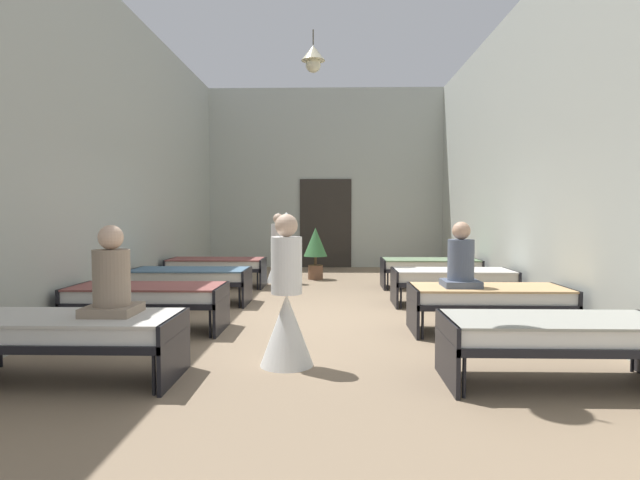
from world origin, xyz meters
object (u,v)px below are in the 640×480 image
(bed_left_row_0, at_px, (70,331))
(nurse_mid_aisle, at_px, (278,258))
(nurse_near_aisle, at_px, (287,311))
(patient_seated_secondary, at_px, (112,282))
(bed_left_row_2, at_px, (190,277))
(bed_right_row_1, at_px, (488,297))
(bed_right_row_3, at_px, (430,266))
(bed_right_row_2, at_px, (452,278))
(potted_plant, at_px, (315,247))
(bed_right_row_0, at_px, (556,334))
(bed_left_row_3, at_px, (217,265))
(bed_left_row_1, at_px, (148,296))
(patient_seated_primary, at_px, (461,263))

(bed_left_row_0, height_order, nurse_mid_aisle, nurse_mid_aisle)
(nurse_near_aisle, relative_size, patient_seated_secondary, 1.86)
(bed_left_row_2, xyz_separation_m, nurse_mid_aisle, (1.16, 2.61, 0.09))
(bed_right_row_1, height_order, bed_right_row_3, same)
(bed_right_row_2, bearing_deg, bed_left_row_2, 180.00)
(bed_left_row_0, relative_size, potted_plant, 1.65)
(bed_right_row_2, bearing_deg, nurse_near_aisle, -125.54)
(bed_left_row_2, distance_m, nurse_near_aisle, 3.81)
(bed_right_row_2, bearing_deg, bed_right_row_1, -90.00)
(bed_right_row_1, bearing_deg, bed_right_row_2, 90.00)
(bed_right_row_0, bearing_deg, bed_right_row_1, 90.00)
(bed_left_row_2, bearing_deg, bed_left_row_3, 90.00)
(bed_left_row_0, bearing_deg, bed_left_row_2, 90.00)
(bed_left_row_0, distance_m, bed_left_row_1, 1.90)
(bed_left_row_1, xyz_separation_m, bed_left_row_2, (0.00, 1.90, 0.00))
(nurse_near_aisle, height_order, patient_seated_primary, nurse_near_aisle)
(bed_right_row_0, xyz_separation_m, nurse_mid_aisle, (-3.08, 6.41, 0.09))
(bed_left_row_0, bearing_deg, bed_right_row_2, 41.87)
(bed_left_row_1, height_order, nurse_near_aisle, nurse_near_aisle)
(bed_right_row_0, bearing_deg, patient_seated_secondary, 178.94)
(bed_right_row_0, xyz_separation_m, potted_plant, (-2.31, 6.96, 0.28))
(bed_right_row_3, height_order, nurse_near_aisle, nurse_near_aisle)
(bed_left_row_0, height_order, bed_right_row_2, same)
(potted_plant, bearing_deg, nurse_mid_aisle, -144.28)
(bed_left_row_3, bearing_deg, bed_right_row_3, 0.00)
(bed_right_row_1, height_order, nurse_mid_aisle, nurse_mid_aisle)
(patient_seated_secondary, bearing_deg, bed_right_row_1, 25.17)
(bed_right_row_0, relative_size, patient_seated_primary, 2.38)
(potted_plant, bearing_deg, bed_right_row_0, -71.64)
(bed_left_row_1, height_order, patient_seated_primary, patient_seated_primary)
(bed_right_row_0, xyz_separation_m, bed_right_row_2, (0.00, 3.80, 0.00))
(bed_left_row_1, bearing_deg, nurse_mid_aisle, 75.56)
(nurse_near_aisle, bearing_deg, bed_right_row_0, -116.50)
(bed_left_row_2, distance_m, bed_right_row_2, 4.24)
(bed_left_row_2, bearing_deg, potted_plant, 58.57)
(bed_right_row_2, distance_m, bed_right_row_3, 1.90)
(bed_right_row_2, xyz_separation_m, nurse_near_aisle, (-2.37, -3.31, 0.09))
(bed_left_row_0, relative_size, bed_right_row_3, 1.00)
(bed_right_row_0, relative_size, bed_right_row_2, 1.00)
(bed_right_row_0, relative_size, nurse_mid_aisle, 1.28)
(bed_left_row_3, xyz_separation_m, nurse_near_aisle, (1.87, -5.21, 0.09))
(bed_right_row_3, bearing_deg, potted_plant, 151.39)
(bed_left_row_2, distance_m, patient_seated_primary, 4.36)
(bed_right_row_1, relative_size, bed_left_row_2, 1.00)
(bed_right_row_0, relative_size, bed_right_row_3, 1.00)
(patient_seated_primary, bearing_deg, bed_right_row_2, 79.66)
(bed_left_row_1, xyz_separation_m, bed_right_row_1, (4.24, 0.00, 0.00))
(bed_right_row_1, relative_size, patient_seated_secondary, 2.38)
(nurse_near_aisle, xyz_separation_m, nurse_mid_aisle, (-0.71, 5.92, 0.00))
(bed_left_row_1, height_order, bed_right_row_2, same)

